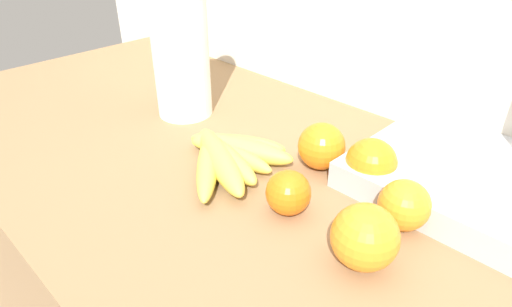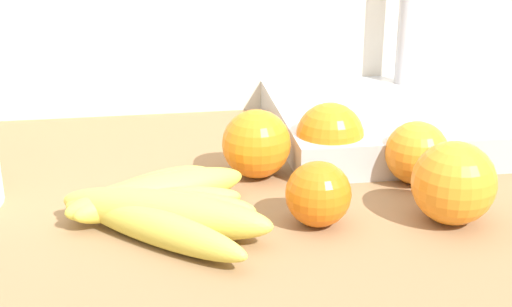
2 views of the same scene
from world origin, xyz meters
name	(u,v)px [view 1 (image 1 of 2)]	position (x,y,z in m)	size (l,w,h in m)	color
wall_back	(349,200)	(0.00, 0.37, 0.65)	(1.96, 0.06, 1.30)	silver
banana_bunch	(227,155)	(-0.02, -0.01, 0.94)	(0.21, 0.22, 0.04)	#DBCB4C
orange_right	(288,193)	(0.14, -0.03, 0.95)	(0.07, 0.07, 0.07)	orange
orange_back_right	(371,164)	(0.18, 0.10, 0.96)	(0.08, 0.08, 0.08)	orange
orange_back_left	(365,237)	(0.27, -0.05, 0.96)	(0.08, 0.08, 0.08)	orange
orange_center	(321,146)	(0.10, 0.10, 0.96)	(0.08, 0.08, 0.08)	orange
orange_front	(404,205)	(0.27, 0.05, 0.95)	(0.07, 0.07, 0.07)	orange
paper_towel_roll	(180,42)	(-0.23, 0.07, 1.07)	(0.11, 0.11, 0.33)	white
sink_basin	(496,187)	(0.34, 0.20, 0.94)	(0.40, 0.28, 0.21)	#B7BABF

